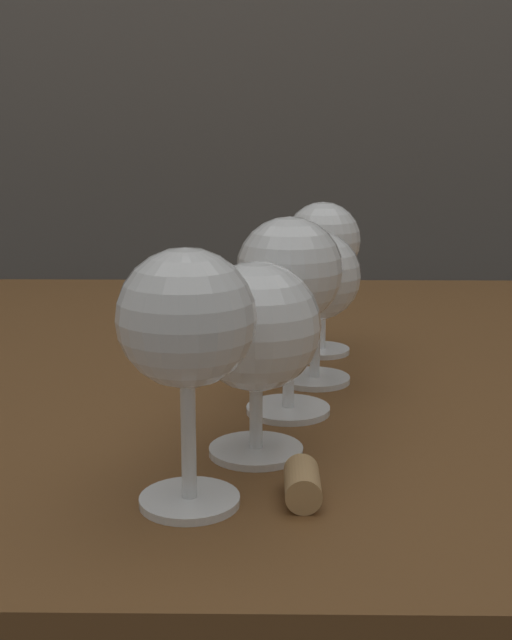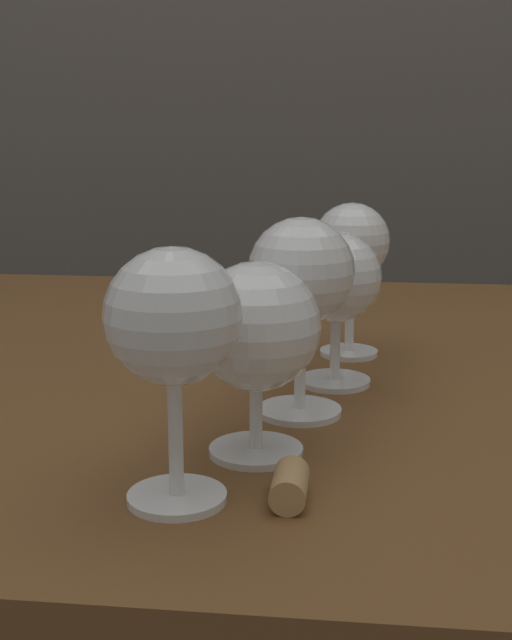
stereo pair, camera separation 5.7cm
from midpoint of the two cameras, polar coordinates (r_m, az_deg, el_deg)
The scene contains 7 objects.
dining_table at distance 0.85m, azimuth 0.73°, elevation -8.63°, with size 1.21×0.87×0.71m.
wine_glass_rose at distance 0.49m, azimuth -7.97°, elevation -0.23°, with size 0.08×0.08×0.16m.
wine_glass_chardonnay at distance 0.57m, azimuth -2.85°, elevation -0.69°, with size 0.09×0.09×0.13m.
wine_glass_white at distance 0.65m, azimuth -0.27°, elevation 2.96°, with size 0.08×0.08×0.15m.
wine_glass_pinot at distance 0.74m, azimuth 1.81°, elevation 2.61°, with size 0.08×0.08×0.13m.
wine_glass_empty at distance 0.83m, azimuth 2.49°, elevation 4.96°, with size 0.07×0.07×0.15m.
cork at distance 0.53m, azimuth -0.05°, elevation -10.88°, with size 0.02×0.02×0.04m, color tan.
Camera 1 is at (-0.03, -0.79, 0.93)m, focal length 48.16 mm.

